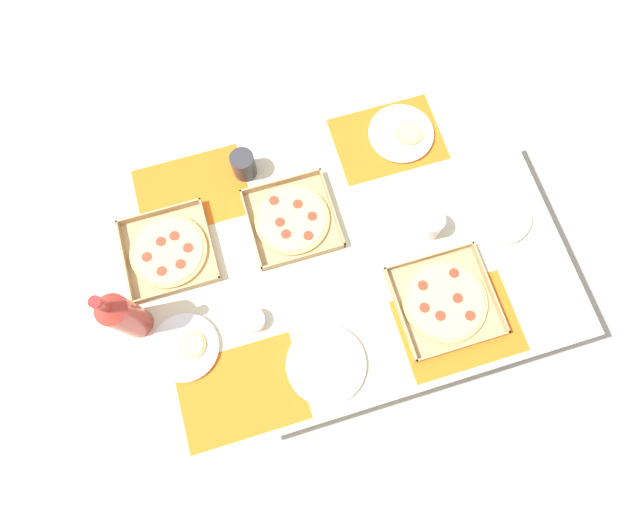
% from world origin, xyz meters
% --- Properties ---
extents(ground_plane, '(6.00, 6.00, 0.00)m').
position_xyz_m(ground_plane, '(0.00, 0.00, 0.00)').
color(ground_plane, beige).
extents(dining_table, '(1.51, 0.96, 0.73)m').
position_xyz_m(dining_table, '(0.00, 0.00, 0.63)').
color(dining_table, '#3F3328').
rests_on(dining_table, ground_plane).
extents(placemat_near_left, '(0.36, 0.26, 0.00)m').
position_xyz_m(placemat_near_left, '(-0.34, -0.33, 0.73)').
color(placemat_near_left, orange).
rests_on(placemat_near_left, dining_table).
extents(placemat_near_right, '(0.36, 0.26, 0.00)m').
position_xyz_m(placemat_near_right, '(0.34, -0.33, 0.73)').
color(placemat_near_right, orange).
rests_on(placemat_near_right, dining_table).
extents(placemat_far_left, '(0.36, 0.26, 0.00)m').
position_xyz_m(placemat_far_left, '(-0.34, 0.33, 0.73)').
color(placemat_far_left, orange).
rests_on(placemat_far_left, dining_table).
extents(placemat_far_right, '(0.36, 0.26, 0.00)m').
position_xyz_m(placemat_far_right, '(0.34, 0.33, 0.73)').
color(placemat_far_right, orange).
rests_on(placemat_far_right, dining_table).
extents(pizza_box_center, '(0.30, 0.30, 0.04)m').
position_xyz_m(pizza_box_center, '(0.32, -0.25, 0.74)').
color(pizza_box_center, tan).
rests_on(pizza_box_center, dining_table).
extents(pizza_box_corner_left, '(0.27, 0.27, 0.04)m').
position_xyz_m(pizza_box_corner_left, '(-0.05, 0.14, 0.74)').
color(pizza_box_corner_left, tan).
rests_on(pizza_box_corner_left, dining_table).
extents(pizza_box_corner_right, '(0.28, 0.28, 0.04)m').
position_xyz_m(pizza_box_corner_right, '(-0.45, 0.15, 0.74)').
color(pizza_box_corner_right, tan).
rests_on(pizza_box_corner_right, dining_table).
extents(plate_near_right, '(0.22, 0.22, 0.03)m').
position_xyz_m(plate_near_right, '(0.39, 0.33, 0.74)').
color(plate_near_right, white).
rests_on(plate_near_right, dining_table).
extents(plate_far_right, '(0.21, 0.21, 0.03)m').
position_xyz_m(plate_far_right, '(-0.47, -0.16, 0.74)').
color(plate_far_right, white).
rests_on(plate_far_right, dining_table).
extents(plate_near_left, '(0.24, 0.24, 0.02)m').
position_xyz_m(plate_near_left, '(-0.08, -0.33, 0.74)').
color(plate_near_left, white).
rests_on(plate_near_left, dining_table).
extents(plate_far_left, '(0.21, 0.21, 0.02)m').
position_xyz_m(plate_far_left, '(0.59, -0.03, 0.74)').
color(plate_far_left, white).
rests_on(plate_far_left, dining_table).
extents(soda_bottle, '(0.09, 0.09, 0.32)m').
position_xyz_m(soda_bottle, '(-0.59, -0.05, 0.86)').
color(soda_bottle, '#B2382D').
rests_on(soda_bottle, dining_table).
extents(cup_clear_right, '(0.08, 0.08, 0.10)m').
position_xyz_m(cup_clear_right, '(-0.15, 0.35, 0.78)').
color(cup_clear_right, '#333338').
rests_on(cup_clear_right, dining_table).
extents(cup_red, '(0.08, 0.08, 0.09)m').
position_xyz_m(cup_red, '(0.36, -0.01, 0.78)').
color(cup_red, silver).
rests_on(cup_red, dining_table).
extents(condiment_bowl, '(0.07, 0.07, 0.04)m').
position_xyz_m(condiment_bowl, '(-0.25, -0.14, 0.75)').
color(condiment_bowl, white).
rests_on(condiment_bowl, dining_table).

